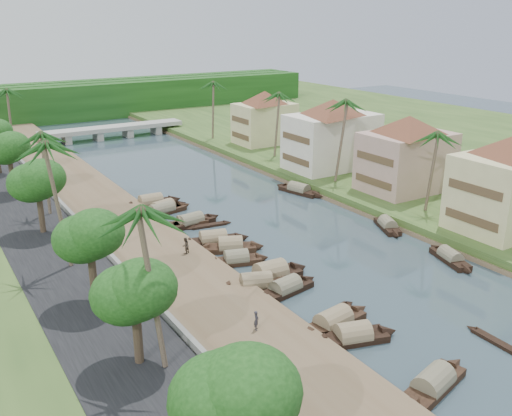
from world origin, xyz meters
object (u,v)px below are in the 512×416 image
sampan_0 (433,384)px  person_near (256,320)px  bridge (113,129)px  sampan_1 (353,336)px  building_near (512,181)px

sampan_0 → person_near: 12.98m
sampan_0 → bridge: bearing=69.8°
sampan_1 → person_near: person_near is taller
sampan_1 → person_near: 7.25m
sampan_1 → bridge: bearing=100.0°
building_near → sampan_1: bearing=-165.3°
sampan_1 → person_near: size_ratio=4.95×
bridge → building_near: building_near is taller
sampan_0 → person_near: person_near is taller
person_near → building_near: bearing=-50.5°
bridge → sampan_0: bearing=-95.4°
building_near → sampan_0: 31.53m
bridge → sampan_0: size_ratio=3.34×
sampan_0 → sampan_1: (-0.54, 7.15, 0.00)m
building_near → sampan_0: (-27.38, -14.45, -5.97)m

